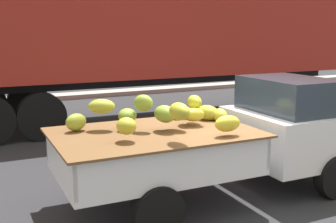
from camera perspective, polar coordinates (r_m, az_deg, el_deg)
ground at (r=6.38m, az=9.06°, el=-11.53°), size 220.00×220.00×0.00m
curb_strip at (r=15.70m, az=-13.70°, el=2.02°), size 80.00×0.80×0.16m
pickup_truck at (r=6.66m, az=13.11°, el=-2.70°), size 4.84×1.90×1.70m
semi_trailer at (r=11.76m, az=-0.66°, el=11.50°), size 12.07×2.95×3.95m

